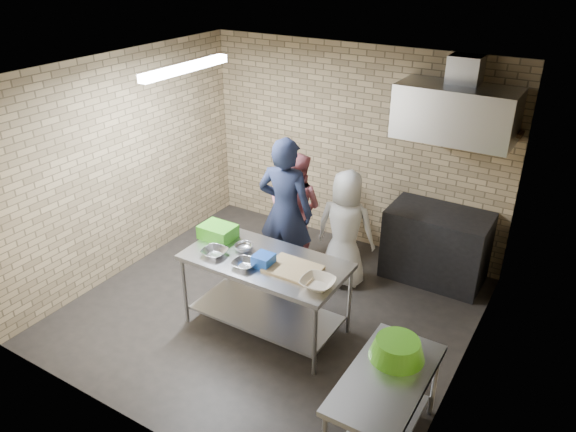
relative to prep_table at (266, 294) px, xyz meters
The scene contains 26 objects.
floor 0.52m from the prep_table, 112.22° to the left, with size 4.20×4.20×0.00m, color black.
ceiling 2.29m from the prep_table, 112.22° to the left, with size 4.20×4.20×0.00m, color black.
back_wall 2.46m from the prep_table, 92.87° to the left, with size 4.20×0.06×2.70m, color tan.
front_wall 1.96m from the prep_table, 93.80° to the right, with size 4.20×0.06×2.70m, color tan.
left_wall 2.42m from the prep_table, behind, with size 0.06×4.00×2.70m, color tan.
right_wall 2.21m from the prep_table, ahead, with size 0.06×4.00×2.70m, color tan.
prep_table is the anchor object (origin of this frame).
side_counter 1.88m from the prep_table, 25.94° to the right, with size 0.60×1.20×0.75m, color silver.
stove 2.29m from the prep_table, 57.37° to the left, with size 1.20×0.70×0.90m, color black.
range_hood 2.87m from the prep_table, 58.03° to the left, with size 1.30×0.60×0.60m, color silver.
hood_duct 3.25m from the prep_table, 59.88° to the left, with size 0.35×0.30×0.30m, color #A5A8AD.
wall_shelf 3.05m from the prep_table, 54.71° to the left, with size 0.80×0.20×0.04m, color #3F2B19.
fluorescent_fixture 2.49m from the prep_table, 165.90° to the left, with size 0.10×1.25×0.08m, color white.
green_crate 0.87m from the prep_table, behind, with size 0.38×0.28×0.15m, color green.
blue_tub 0.50m from the prep_table, 63.43° to the right, with size 0.19×0.19×0.12m, color blue.
cutting_board 0.56m from the prep_table, ahead, with size 0.52×0.40×0.03m, color tan.
mixing_bowl_a 0.71m from the prep_table, 158.20° to the right, with size 0.27×0.27×0.07m, color silver.
mixing_bowl_b 0.55m from the prep_table, behind, with size 0.20×0.20×0.06m, color silver.
mixing_bowl_c 0.52m from the prep_table, 114.44° to the right, with size 0.25×0.25×0.06m, color silver.
ceramic_bowl 0.86m from the prep_table, 12.09° to the right, with size 0.33×0.33×0.08m, color beige.
green_basin 1.81m from the prep_table, 18.89° to the right, with size 0.46×0.46×0.17m, color #59C626, non-canonical shape.
bottle_red 2.99m from the prep_table, 59.36° to the left, with size 0.07×0.07×0.18m, color #B22619.
bottle_green 3.17m from the prep_table, 52.16° to the left, with size 0.06×0.06×0.15m, color green.
man_navy 1.11m from the prep_table, 109.38° to the left, with size 0.68×0.44×1.85m, color black.
woman_pink 1.50m from the prep_table, 108.29° to the left, with size 0.73×0.57×1.50m, color #C86A75.
woman_white 1.33m from the prep_table, 75.90° to the left, with size 0.71×0.46×1.46m, color silver.
Camera 1 is at (2.83, -4.28, 3.79)m, focal length 34.11 mm.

